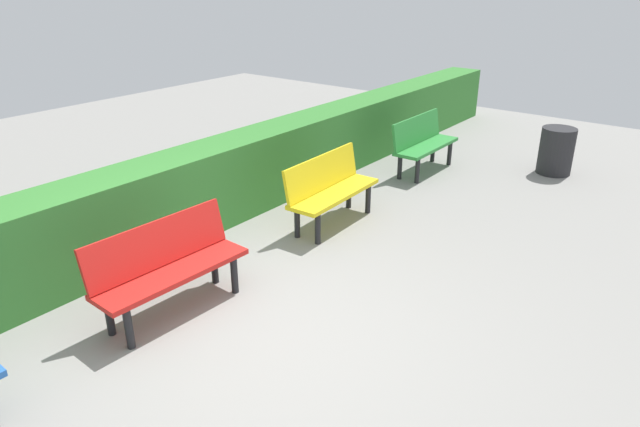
{
  "coord_description": "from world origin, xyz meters",
  "views": [
    {
      "loc": [
        2.93,
        2.96,
        2.95
      ],
      "look_at": [
        -1.47,
        -0.43,
        0.55
      ],
      "focal_mm": 31.81,
      "sensor_mm": 36.0,
      "label": 1
    }
  ],
  "objects_px": {
    "bench_yellow": "(330,187)",
    "bench_red": "(167,264)",
    "trash_bin": "(556,151)",
    "bench_green": "(423,142)"
  },
  "relations": [
    {
      "from": "bench_red",
      "to": "bench_green",
      "type": "bearing_deg",
      "value": -176.7
    },
    {
      "from": "bench_red",
      "to": "trash_bin",
      "type": "height_order",
      "value": "bench_red"
    },
    {
      "from": "bench_green",
      "to": "bench_yellow",
      "type": "bearing_deg",
      "value": 1.27
    },
    {
      "from": "bench_yellow",
      "to": "trash_bin",
      "type": "height_order",
      "value": "bench_yellow"
    },
    {
      "from": "bench_green",
      "to": "bench_red",
      "type": "relative_size",
      "value": 0.93
    },
    {
      "from": "bench_green",
      "to": "trash_bin",
      "type": "bearing_deg",
      "value": 124.4
    },
    {
      "from": "bench_yellow",
      "to": "bench_red",
      "type": "relative_size",
      "value": 0.97
    },
    {
      "from": "bench_green",
      "to": "bench_red",
      "type": "bearing_deg",
      "value": 0.74
    },
    {
      "from": "bench_yellow",
      "to": "bench_red",
      "type": "height_order",
      "value": "bench_yellow"
    },
    {
      "from": "bench_green",
      "to": "bench_red",
      "type": "distance_m",
      "value": 5.0
    }
  ]
}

